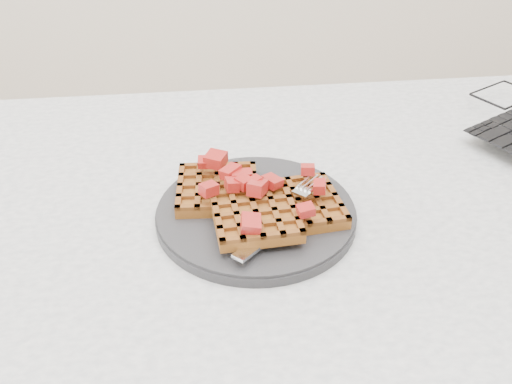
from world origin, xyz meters
TOP-DOWN VIEW (x-y plane):
  - table at (0.00, 0.00)m, footprint 1.20×0.80m
  - plate at (-0.10, 0.01)m, footprint 0.25×0.25m
  - waffles at (-0.10, 0.01)m, footprint 0.20×0.18m
  - strawberry_pile at (-0.10, 0.01)m, footprint 0.15×0.15m
  - fork at (-0.07, -0.02)m, footprint 0.14×0.15m

SIDE VIEW (x-z plane):
  - table at x=0.00m, z-range 0.26..1.01m
  - plate at x=-0.10m, z-range 0.75..0.77m
  - fork at x=-0.07m, z-range 0.77..0.78m
  - waffles at x=-0.10m, z-range 0.76..0.79m
  - strawberry_pile at x=-0.10m, z-range 0.79..0.82m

